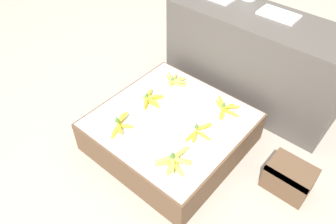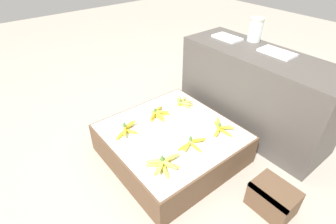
{
  "view_description": "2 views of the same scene",
  "coord_description": "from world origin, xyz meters",
  "px_view_note": "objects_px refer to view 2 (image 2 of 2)",
  "views": [
    {
      "loc": [
        1.0,
        -1.2,
        1.83
      ],
      "look_at": [
        -0.05,
        0.03,
        0.27
      ],
      "focal_mm": 35.0,
      "sensor_mm": 36.0,
      "label": 1
    },
    {
      "loc": [
        1.22,
        -1.01,
        1.54
      ],
      "look_at": [
        -0.09,
        0.04,
        0.37
      ],
      "focal_mm": 28.0,
      "sensor_mm": 36.0,
      "label": 2
    }
  ],
  "objects_px": {
    "wooden_crate": "(273,198)",
    "banana_bunch_back_left": "(183,102)",
    "banana_bunch_front_left": "(127,129)",
    "glass_jar": "(255,29)",
    "banana_bunch_back_midleft": "(221,128)",
    "foam_tray_white": "(277,53)",
    "banana_bunch_front_midleft": "(164,164)",
    "banana_bunch_middle_left": "(157,114)",
    "banana_bunch_middle_midleft": "(193,143)"
  },
  "relations": [
    {
      "from": "banana_bunch_back_midleft",
      "to": "banana_bunch_middle_left",
      "type": "bearing_deg",
      "value": -149.59
    },
    {
      "from": "wooden_crate",
      "to": "banana_bunch_front_left",
      "type": "xyz_separation_m",
      "value": [
        -1.01,
        -0.48,
        0.19
      ]
    },
    {
      "from": "glass_jar",
      "to": "banana_bunch_middle_left",
      "type": "bearing_deg",
      "value": -98.71
    },
    {
      "from": "banana_bunch_front_left",
      "to": "glass_jar",
      "type": "relative_size",
      "value": 1.16
    },
    {
      "from": "wooden_crate",
      "to": "banana_bunch_back_midleft",
      "type": "distance_m",
      "value": 0.61
    },
    {
      "from": "wooden_crate",
      "to": "banana_bunch_back_midleft",
      "type": "height_order",
      "value": "banana_bunch_back_midleft"
    },
    {
      "from": "banana_bunch_front_left",
      "to": "glass_jar",
      "type": "xyz_separation_m",
      "value": [
        0.13,
        1.27,
        0.55
      ]
    },
    {
      "from": "glass_jar",
      "to": "banana_bunch_front_left",
      "type": "bearing_deg",
      "value": -95.64
    },
    {
      "from": "wooden_crate",
      "to": "glass_jar",
      "type": "distance_m",
      "value": 1.4
    },
    {
      "from": "wooden_crate",
      "to": "banana_bunch_middle_midleft",
      "type": "bearing_deg",
      "value": -161.53
    },
    {
      "from": "wooden_crate",
      "to": "foam_tray_white",
      "type": "distance_m",
      "value": 1.11
    },
    {
      "from": "wooden_crate",
      "to": "glass_jar",
      "type": "bearing_deg",
      "value": 138.05
    },
    {
      "from": "banana_bunch_middle_midleft",
      "to": "foam_tray_white",
      "type": "xyz_separation_m",
      "value": [
        -0.01,
        0.89,
        0.46
      ]
    },
    {
      "from": "banana_bunch_front_left",
      "to": "foam_tray_white",
      "type": "relative_size",
      "value": 0.84
    },
    {
      "from": "banana_bunch_front_left",
      "to": "banana_bunch_back_midleft",
      "type": "xyz_separation_m",
      "value": [
        0.44,
        0.58,
        -0.0
      ]
    },
    {
      "from": "banana_bunch_front_left",
      "to": "banana_bunch_middle_midleft",
      "type": "distance_m",
      "value": 0.52
    },
    {
      "from": "banana_bunch_front_midleft",
      "to": "banana_bunch_back_midleft",
      "type": "xyz_separation_m",
      "value": [
        -0.03,
        0.58,
        -0.0
      ]
    },
    {
      "from": "wooden_crate",
      "to": "banana_bunch_front_midleft",
      "type": "relative_size",
      "value": 1.16
    },
    {
      "from": "banana_bunch_middle_left",
      "to": "banana_bunch_back_left",
      "type": "distance_m",
      "value": 0.28
    },
    {
      "from": "foam_tray_white",
      "to": "banana_bunch_back_left",
      "type": "bearing_deg",
      "value": -127.69
    },
    {
      "from": "banana_bunch_front_left",
      "to": "banana_bunch_back_left",
      "type": "distance_m",
      "value": 0.59
    },
    {
      "from": "banana_bunch_front_midleft",
      "to": "banana_bunch_back_left",
      "type": "bearing_deg",
      "value": 129.46
    },
    {
      "from": "wooden_crate",
      "to": "banana_bunch_front_midleft",
      "type": "bearing_deg",
      "value": -138.87
    },
    {
      "from": "banana_bunch_back_left",
      "to": "foam_tray_white",
      "type": "bearing_deg",
      "value": 52.31
    },
    {
      "from": "banana_bunch_front_left",
      "to": "foam_tray_white",
      "type": "bearing_deg",
      "value": 70.14
    },
    {
      "from": "banana_bunch_back_midleft",
      "to": "glass_jar",
      "type": "relative_size",
      "value": 1.15
    },
    {
      "from": "banana_bunch_middle_left",
      "to": "banana_bunch_middle_midleft",
      "type": "distance_m",
      "value": 0.46
    },
    {
      "from": "banana_bunch_middle_left",
      "to": "banana_bunch_middle_midleft",
      "type": "xyz_separation_m",
      "value": [
        0.46,
        -0.02,
        -0.0
      ]
    },
    {
      "from": "banana_bunch_back_midleft",
      "to": "foam_tray_white",
      "type": "bearing_deg",
      "value": 91.33
    },
    {
      "from": "glass_jar",
      "to": "banana_bunch_back_midleft",
      "type": "bearing_deg",
      "value": -65.79
    },
    {
      "from": "banana_bunch_front_left",
      "to": "glass_jar",
      "type": "height_order",
      "value": "glass_jar"
    },
    {
      "from": "banana_bunch_front_midleft",
      "to": "glass_jar",
      "type": "relative_size",
      "value": 1.22
    },
    {
      "from": "wooden_crate",
      "to": "glass_jar",
      "type": "height_order",
      "value": "glass_jar"
    },
    {
      "from": "foam_tray_white",
      "to": "banana_bunch_front_midleft",
      "type": "bearing_deg",
      "value": -88.08
    },
    {
      "from": "banana_bunch_back_left",
      "to": "glass_jar",
      "type": "distance_m",
      "value": 0.89
    },
    {
      "from": "wooden_crate",
      "to": "banana_bunch_front_midleft",
      "type": "height_order",
      "value": "banana_bunch_front_midleft"
    },
    {
      "from": "banana_bunch_back_left",
      "to": "banana_bunch_middle_midleft",
      "type": "bearing_deg",
      "value": -33.84
    },
    {
      "from": "banana_bunch_middle_left",
      "to": "banana_bunch_back_midleft",
      "type": "xyz_separation_m",
      "value": [
        0.46,
        0.27,
        -0.0
      ]
    },
    {
      "from": "banana_bunch_back_left",
      "to": "foam_tray_white",
      "type": "distance_m",
      "value": 0.87
    },
    {
      "from": "banana_bunch_front_left",
      "to": "banana_bunch_back_midleft",
      "type": "relative_size",
      "value": 1.01
    },
    {
      "from": "wooden_crate",
      "to": "banana_bunch_back_left",
      "type": "height_order",
      "value": "banana_bunch_back_left"
    },
    {
      "from": "wooden_crate",
      "to": "banana_bunch_front_left",
      "type": "height_order",
      "value": "banana_bunch_front_left"
    },
    {
      "from": "banana_bunch_middle_left",
      "to": "banana_bunch_back_left",
      "type": "height_order",
      "value": "banana_bunch_middle_left"
    },
    {
      "from": "glass_jar",
      "to": "foam_tray_white",
      "type": "bearing_deg",
      "value": -18.41
    },
    {
      "from": "banana_bunch_middle_midleft",
      "to": "foam_tray_white",
      "type": "distance_m",
      "value": 1.0
    },
    {
      "from": "banana_bunch_front_left",
      "to": "banana_bunch_back_midleft",
      "type": "height_order",
      "value": "banana_bunch_front_left"
    },
    {
      "from": "wooden_crate",
      "to": "banana_bunch_back_midleft",
      "type": "xyz_separation_m",
      "value": [
        -0.57,
        0.1,
        0.18
      ]
    },
    {
      "from": "banana_bunch_back_midleft",
      "to": "foam_tray_white",
      "type": "distance_m",
      "value": 0.75
    },
    {
      "from": "banana_bunch_front_midleft",
      "to": "banana_bunch_middle_left",
      "type": "height_order",
      "value": "banana_bunch_front_midleft"
    },
    {
      "from": "banana_bunch_back_midleft",
      "to": "foam_tray_white",
      "type": "height_order",
      "value": "foam_tray_white"
    }
  ]
}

